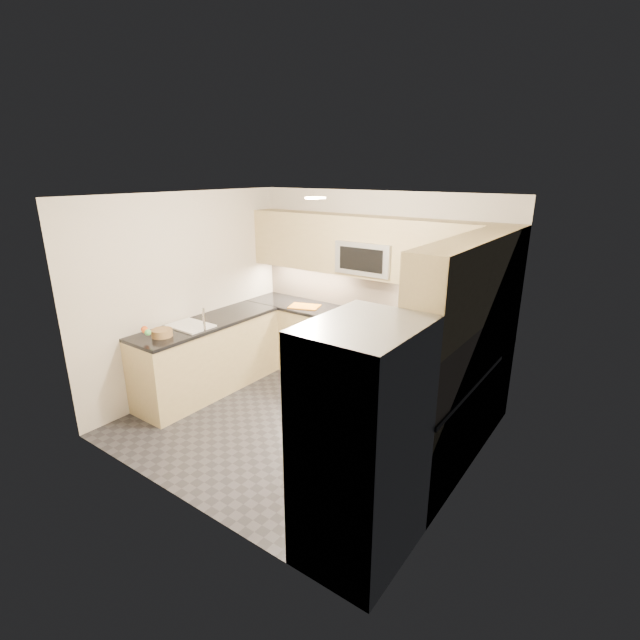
{
  "coord_description": "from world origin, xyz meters",
  "views": [
    {
      "loc": [
        2.87,
        -3.62,
        2.74
      ],
      "look_at": [
        0.0,
        0.35,
        1.15
      ],
      "focal_mm": 26.0,
      "sensor_mm": 36.0,
      "label": 1
    }
  ],
  "objects_px": {
    "cutting_board": "(304,306)",
    "fruit_basket": "(162,333)",
    "refrigerator": "(362,444)",
    "utensil_bowl": "(482,335)",
    "microwave": "(369,257)",
    "gas_range": "(361,353)"
  },
  "relations": [
    {
      "from": "microwave",
      "to": "utensil_bowl",
      "type": "xyz_separation_m",
      "value": [
        1.51,
        -0.1,
        -0.69
      ]
    },
    {
      "from": "fruit_basket",
      "to": "cutting_board",
      "type": "bearing_deg",
      "value": 73.0
    },
    {
      "from": "fruit_basket",
      "to": "gas_range",
      "type": "bearing_deg",
      "value": 52.72
    },
    {
      "from": "gas_range",
      "to": "fruit_basket",
      "type": "height_order",
      "value": "fruit_basket"
    },
    {
      "from": "refrigerator",
      "to": "cutting_board",
      "type": "relative_size",
      "value": 4.47
    },
    {
      "from": "gas_range",
      "to": "fruit_basket",
      "type": "xyz_separation_m",
      "value": [
        -1.48,
        -1.94,
        0.53
      ]
    },
    {
      "from": "gas_range",
      "to": "fruit_basket",
      "type": "bearing_deg",
      "value": -127.28
    },
    {
      "from": "refrigerator",
      "to": "fruit_basket",
      "type": "relative_size",
      "value": 7.73
    },
    {
      "from": "refrigerator",
      "to": "fruit_basket",
      "type": "distance_m",
      "value": 2.97
    },
    {
      "from": "refrigerator",
      "to": "utensil_bowl",
      "type": "xyz_separation_m",
      "value": [
        0.06,
        2.45,
        0.11
      ]
    },
    {
      "from": "refrigerator",
      "to": "gas_range",
      "type": "bearing_deg",
      "value": 120.88
    },
    {
      "from": "gas_range",
      "to": "utensil_bowl",
      "type": "xyz_separation_m",
      "value": [
        1.51,
        0.02,
        0.56
      ]
    },
    {
      "from": "cutting_board",
      "to": "fruit_basket",
      "type": "bearing_deg",
      "value": -107.0
    },
    {
      "from": "fruit_basket",
      "to": "refrigerator",
      "type": "bearing_deg",
      "value": -9.41
    },
    {
      "from": "microwave",
      "to": "cutting_board",
      "type": "xyz_separation_m",
      "value": [
        -0.9,
        -0.17,
        -0.75
      ]
    },
    {
      "from": "microwave",
      "to": "fruit_basket",
      "type": "distance_m",
      "value": 2.64
    },
    {
      "from": "microwave",
      "to": "cutting_board",
      "type": "bearing_deg",
      "value": -169.04
    },
    {
      "from": "fruit_basket",
      "to": "utensil_bowl",
      "type": "bearing_deg",
      "value": 33.25
    },
    {
      "from": "utensil_bowl",
      "to": "fruit_basket",
      "type": "height_order",
      "value": "utensil_bowl"
    },
    {
      "from": "microwave",
      "to": "fruit_basket",
      "type": "relative_size",
      "value": 3.27
    },
    {
      "from": "utensil_bowl",
      "to": "cutting_board",
      "type": "distance_m",
      "value": 2.41
    },
    {
      "from": "gas_range",
      "to": "cutting_board",
      "type": "distance_m",
      "value": 1.03
    }
  ]
}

